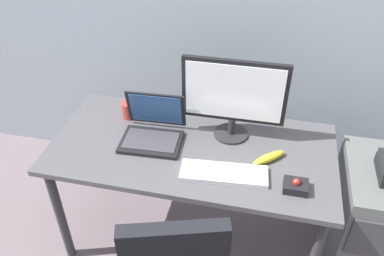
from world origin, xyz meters
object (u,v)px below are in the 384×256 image
laptop (153,130)px  coffee_mug (130,110)px  monitor_main (234,95)px  trackball_mouse (296,186)px  file_cabinet (374,221)px  banana (269,158)px  keyboard (224,173)px

laptop → coffee_mug: laptop is taller
monitor_main → trackball_mouse: monitor_main is taller
file_cabinet → banana: (-0.60, -0.06, 0.39)m
keyboard → trackball_mouse: bearing=-3.7°
file_cabinet → keyboard: keyboard is taller
trackball_mouse → keyboard: bearing=176.3°
keyboard → banana: banana is taller
keyboard → trackball_mouse: trackball_mouse is taller
laptop → banana: 0.61m
banana → keyboard: bearing=-143.4°
monitor_main → banana: bearing=-38.1°
keyboard → laptop: bearing=154.1°
file_cabinet → keyboard: bearing=-165.4°
monitor_main → coffee_mug: monitor_main is taller
monitor_main → banana: (0.21, -0.16, -0.23)m
trackball_mouse → coffee_mug: size_ratio=1.17×
laptop → file_cabinet: bearing=0.5°
monitor_main → banana: 0.35m
trackball_mouse → banana: bearing=128.0°
keyboard → laptop: 0.45m
file_cabinet → coffee_mug: bearing=174.0°
laptop → coffee_mug: (-0.18, 0.16, -0.01)m
keyboard → coffee_mug: 0.69m
banana → trackball_mouse: bearing=-52.0°
laptop → trackball_mouse: laptop is taller
monitor_main → coffee_mug: (-0.58, 0.04, -0.20)m
laptop → coffee_mug: bearing=139.9°
file_cabinet → monitor_main: monitor_main is taller
file_cabinet → laptop: 1.28m
file_cabinet → monitor_main: bearing=172.7°
trackball_mouse → coffee_mug: bearing=157.9°
file_cabinet → coffee_mug: size_ratio=7.40×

